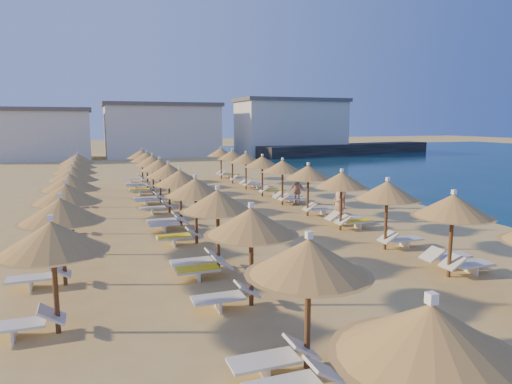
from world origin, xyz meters
name	(u,v)px	position (x,y,z in m)	size (l,w,h in m)	color
ground	(293,236)	(0.00, 0.00, 0.00)	(220.00, 220.00, 0.00)	tan
jetty	(349,149)	(28.12, 41.95, 0.75)	(30.00, 4.00, 1.50)	black
hotel_blocks	(176,129)	(3.32, 46.14, 3.70)	(50.91, 10.63, 8.10)	white
parasol_row_east	(308,173)	(2.40, 3.49, 2.20)	(2.46, 35.27, 2.74)	brown
parasol_row_west	(180,179)	(-4.08, 3.49, 2.20)	(2.46, 35.27, 2.74)	brown
parasol_row_inland	(71,179)	(-8.74, 5.13, 2.20)	(2.46, 25.42, 2.74)	brown
loungers	(214,215)	(-2.43, 3.73, 0.34)	(14.28, 34.32, 0.66)	silver
beachgoer_b	(341,192)	(5.02, 4.67, 0.93)	(0.91, 0.71, 1.87)	tan
beachgoer_a	(339,203)	(3.18, 1.72, 0.94)	(0.68, 0.45, 1.87)	tan
beachgoer_c	(297,191)	(3.25, 6.62, 0.79)	(0.92, 0.38, 1.57)	tan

